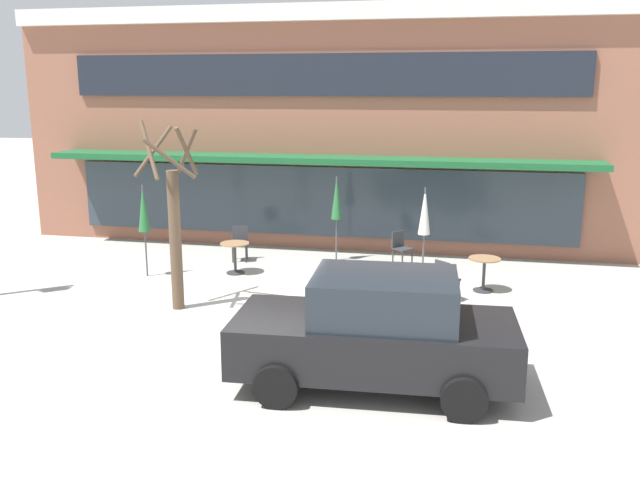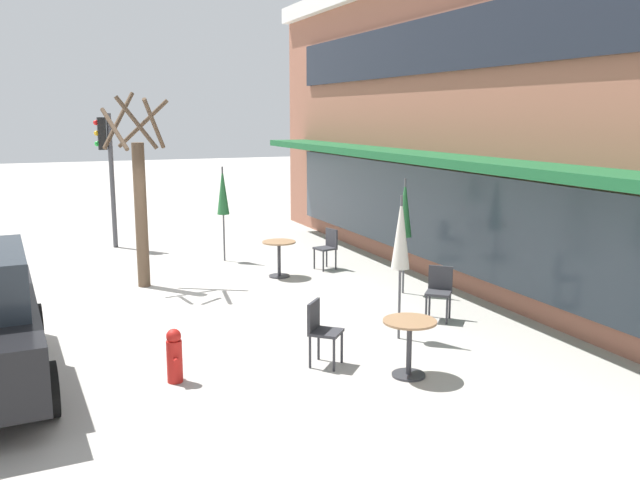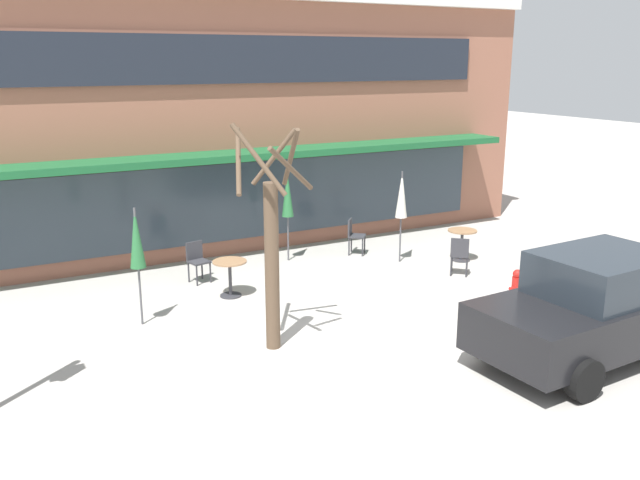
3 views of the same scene
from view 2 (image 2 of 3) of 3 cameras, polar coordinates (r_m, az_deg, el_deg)
name	(u,v)px [view 2 (image 2 of 3)]	position (r m, az deg, el deg)	size (l,w,h in m)	color
ground_plane	(138,310)	(12.31, -15.04, -5.74)	(80.00, 80.00, 0.00)	#ADA8A0
building_facade	(592,118)	(16.37, 21.90, 9.48)	(17.29, 9.10, 6.57)	#935B47
cafe_table_near_wall	(279,253)	(14.21, -3.47, -1.08)	(0.70, 0.70, 0.76)	#333338
cafe_table_streetside	(409,338)	(8.94, 7.53, -8.21)	(0.70, 0.70, 0.76)	#333338
patio_umbrella_green_folded	(405,209)	(12.78, 7.15, 2.61)	(0.28, 0.28, 2.20)	#4C4C51
patio_umbrella_cream_folded	(401,234)	(10.12, 6.83, 0.53)	(0.28, 0.28, 2.20)	#4C4C51
patio_umbrella_corner_open	(223,191)	(15.73, -8.19, 4.07)	(0.28, 0.28, 2.20)	#4C4C51
cafe_chair_0	(328,246)	(14.91, 0.66, -0.47)	(0.48, 0.48, 0.89)	#333338
cafe_chair_1	(439,289)	(11.43, 10.01, -4.05)	(0.56, 0.56, 0.89)	#333338
cafe_chair_2	(321,328)	(9.25, 0.07, -7.40)	(0.57, 0.57, 0.89)	#333338
street_tree	(140,198)	(13.66, -14.96, 3.44)	(1.32, 1.35, 3.81)	brown
traffic_light_pole	(107,158)	(17.93, -17.52, 6.62)	(0.26, 0.44, 3.40)	#47474C
fire_hydrant	(174,355)	(8.93, -12.16, -9.48)	(0.36, 0.20, 0.71)	red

